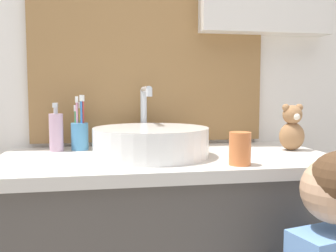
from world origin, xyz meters
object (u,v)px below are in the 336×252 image
(sink_basin, at_px, (151,141))
(toothbrush_holder, at_px, (80,134))
(teddy_bear, at_px, (292,128))
(drinking_cup, at_px, (240,149))
(soap_dispenser, at_px, (56,131))

(sink_basin, height_order, toothbrush_holder, sink_basin)
(toothbrush_holder, relative_size, teddy_bear, 1.19)
(toothbrush_holder, bearing_deg, drinking_cup, -38.57)
(soap_dispenser, xyz_separation_m, teddy_bear, (0.82, -0.13, 0.01))
(sink_basin, distance_m, teddy_bear, 0.51)
(sink_basin, xyz_separation_m, teddy_bear, (0.51, 0.04, 0.03))
(toothbrush_holder, bearing_deg, sink_basin, -36.74)
(teddy_bear, xyz_separation_m, drinking_cup, (-0.28, -0.23, -0.03))
(soap_dispenser, bearing_deg, drinking_cup, -33.39)
(toothbrush_holder, height_order, soap_dispenser, toothbrush_holder)
(sink_basin, distance_m, drinking_cup, 0.30)
(toothbrush_holder, height_order, teddy_bear, toothbrush_holder)
(soap_dispenser, height_order, drinking_cup, soap_dispenser)
(sink_basin, bearing_deg, soap_dispenser, 152.47)
(drinking_cup, bearing_deg, soap_dispenser, 146.61)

